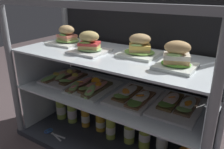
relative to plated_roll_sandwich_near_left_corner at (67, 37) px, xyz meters
name	(u,v)px	position (x,y,z in m)	size (l,w,h in m)	color
ground_plane	(112,145)	(0.39, -0.06, -0.65)	(6.00, 6.00, 0.02)	#4E4041
case_base_deck	(112,141)	(0.39, -0.06, -0.62)	(1.20, 0.53, 0.04)	#2F333C
case_frame	(123,66)	(0.39, 0.07, -0.15)	(1.20, 0.53, 0.89)	gray
riser_lower_tier	(112,118)	(0.39, -0.06, -0.45)	(1.12, 0.45, 0.31)	silver
shelf_lower_glass	(112,94)	(0.39, -0.06, -0.29)	(1.14, 0.47, 0.01)	silver
riser_upper_tier	(112,75)	(0.39, -0.06, -0.17)	(1.12, 0.45, 0.23)	silver
shelf_upper_glass	(112,55)	(0.39, -0.06, -0.05)	(1.14, 0.47, 0.01)	silver
plated_roll_sandwich_near_left_corner	(67,37)	(0.00, 0.00, 0.00)	(0.21, 0.21, 0.12)	white
plated_roll_sandwich_far_left	(89,44)	(0.26, -0.09, 0.00)	(0.20, 0.20, 0.12)	white
plated_roll_sandwich_left_of_center	(140,48)	(0.52, 0.00, 0.00)	(0.20, 0.20, 0.12)	white
plated_roll_sandwich_right_of_center	(176,58)	(0.76, -0.10, 0.01)	(0.18, 0.18, 0.13)	white
open_sandwich_tray_right_of_center	(66,77)	(0.00, -0.04, -0.26)	(0.23, 0.33, 0.05)	white
open_sandwich_tray_near_left_corner	(91,87)	(0.25, -0.08, -0.26)	(0.23, 0.34, 0.06)	white
open_sandwich_tray_near_right_corner	(133,96)	(0.53, -0.06, -0.26)	(0.23, 0.32, 0.06)	white
open_sandwich_tray_mid_left	(178,105)	(0.77, -0.02, -0.26)	(0.23, 0.32, 0.06)	white
juice_bottle_back_left	(61,108)	(-0.07, -0.04, -0.52)	(0.07, 0.07, 0.22)	#B4CC52
juice_bottle_near_post	(72,111)	(0.04, -0.04, -0.52)	(0.07, 0.07, 0.23)	#B3D254
juice_bottle_front_middle	(85,116)	(0.15, -0.03, -0.52)	(0.06, 0.06, 0.20)	gold
juice_bottle_back_right	(101,120)	(0.27, -0.01, -0.52)	(0.07, 0.07, 0.21)	gold
juice_bottle_front_left_end	(111,126)	(0.37, -0.05, -0.52)	(0.06, 0.06, 0.22)	#BAD04B
juice_bottle_back_center	(129,129)	(0.49, -0.02, -0.51)	(0.07, 0.07, 0.23)	#BBCD49
juice_bottle_front_right_end	(145,135)	(0.59, -0.02, -0.52)	(0.07, 0.07, 0.20)	#B2C744
juice_bottle_front_second	(162,142)	(0.70, -0.02, -0.52)	(0.06, 0.06, 0.21)	silver
kitchen_scissors	(50,132)	(0.01, -0.22, -0.60)	(0.18, 0.07, 0.01)	silver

